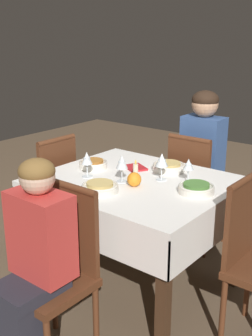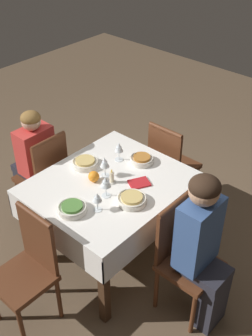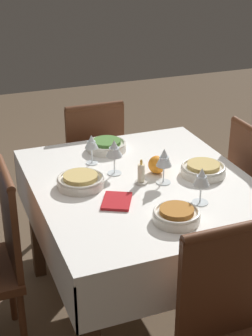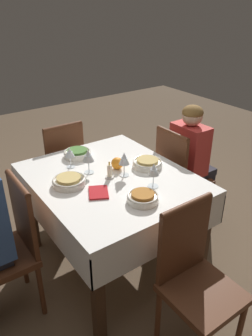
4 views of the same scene
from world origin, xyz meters
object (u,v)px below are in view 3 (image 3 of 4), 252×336
at_px(bowl_north, 203,169).
at_px(wine_glass_west, 91,143).
at_px(bowl_south, 81,181).
at_px(napkin_red_folded, 117,201).
at_px(bowl_east, 176,215).
at_px(orange_fruit, 157,165).
at_px(chair_west, 91,163).
at_px(wine_glass_north, 164,159).
at_px(wine_glass_east, 202,178).
at_px(candle_centerpiece, 141,175).
at_px(wine_glass_south, 114,149).
at_px(dining_table, 143,201).
at_px(bowl_west, 107,145).

height_order(bowl_north, wine_glass_west, wine_glass_west).
relative_size(bowl_south, napkin_red_folded, 1.13).
height_order(wine_glass_west, bowl_east, wine_glass_west).
xyz_separation_m(wine_glass_west, orange_fruit, (0.21, 0.25, -0.07)).
bearing_deg(bowl_north, chair_west, -160.22).
bearing_deg(bowl_east, wine_glass_north, 163.95).
bearing_deg(wine_glass_east, candle_centerpiece, -147.43).
bearing_deg(wine_glass_east, napkin_red_folded, -111.70).
relative_size(wine_glass_north, napkin_red_folded, 0.89).
distance_m(wine_glass_west, candle_centerpiece, 0.32).
xyz_separation_m(bowl_south, bowl_north, (0.09, 0.56, 0.00)).
xyz_separation_m(wine_glass_east, orange_fruit, (-0.33, -0.05, -0.07)).
height_order(bowl_north, bowl_east, same).
bearing_deg(bowl_north, bowl_east, -42.16).
height_order(wine_glass_south, candle_centerpiece, wine_glass_south).
height_order(chair_west, bowl_east, chair_west).
bearing_deg(wine_glass_south, bowl_east, 9.43).
height_order(dining_table, bowl_south, bowl_south).
height_order(bowl_east, wine_glass_east, wine_glass_east).
xyz_separation_m(dining_table, bowl_east, (0.36, -0.01, 0.13)).
xyz_separation_m(bowl_west, wine_glass_east, (0.66, 0.18, 0.09)).
bearing_deg(dining_table, wine_glass_north, 64.51).
bearing_deg(wine_glass_east, bowl_east, -58.53).
xyz_separation_m(bowl_west, orange_fruit, (0.33, 0.13, 0.01)).
height_order(chair_west, bowl_north, chair_west).
bearing_deg(napkin_red_folded, bowl_west, 165.33).
xyz_separation_m(bowl_north, wine_glass_north, (0.01, -0.21, 0.09)).
distance_m(wine_glass_south, candle_centerpiece, 0.18).
relative_size(dining_table, bowl_west, 5.63).
bearing_deg(orange_fruit, wine_glass_north, -7.96).
height_order(chair_west, wine_glass_north, wine_glass_north).
relative_size(bowl_west, candle_centerpiece, 1.69).
bearing_deg(dining_table, candle_centerpiece, -53.50).
distance_m(bowl_north, bowl_east, 0.44).
bearing_deg(bowl_east, orange_fruit, 165.88).
distance_m(chair_west, bowl_south, 0.82).
height_order(wine_glass_north, wine_glass_east, wine_glass_north).
bearing_deg(bowl_south, napkin_red_folded, 26.85).
distance_m(dining_table, bowl_south, 0.31).
height_order(dining_table, wine_glass_north, wine_glass_north).
xyz_separation_m(dining_table, wine_glass_east, (0.26, 0.15, 0.21)).
bearing_deg(bowl_west, orange_fruit, 21.59).
relative_size(chair_west, bowl_south, 4.27).
bearing_deg(bowl_west, dining_table, 5.15).
bearing_deg(wine_glass_north, dining_table, -115.49).
bearing_deg(bowl_east, bowl_south, -147.75).
bearing_deg(wine_glass_west, bowl_east, 12.77).
height_order(bowl_east, orange_fruit, orange_fruit).
relative_size(chair_west, wine_glass_north, 5.41).
xyz_separation_m(bowl_south, wine_glass_west, (-0.21, 0.12, 0.08)).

